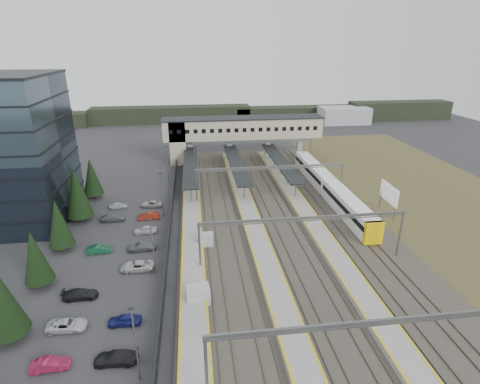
{
  "coord_description": "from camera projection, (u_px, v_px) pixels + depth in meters",
  "views": [
    {
      "loc": [
        -2.18,
        -51.28,
        28.61
      ],
      "look_at": [
        5.63,
        9.73,
        4.0
      ],
      "focal_mm": 28.0,
      "sensor_mm": 36.0,
      "label": 1
    }
  ],
  "objects": [
    {
      "name": "ground",
      "position": [
        212.0,
        241.0,
        58.11
      ],
      "size": [
        220.0,
        220.0,
        0.0
      ],
      "primitive_type": "plane",
      "color": "#2B2B2D",
      "rests_on": "ground"
    },
    {
      "name": "conifer_row",
      "position": [
        49.0,
        233.0,
        50.16
      ],
      "size": [
        4.42,
        49.82,
        9.5
      ],
      "color": "black",
      "rests_on": "ground"
    },
    {
      "name": "car_park",
      "position": [
        116.0,
        272.0,
        49.16
      ],
      "size": [
        10.44,
        44.61,
        1.25
      ],
      "color": "#9B9CA0",
      "rests_on": "ground"
    },
    {
      "name": "lampposts",
      "position": [
        158.0,
        215.0,
        56.71
      ],
      "size": [
        0.5,
        53.25,
        8.07
      ],
      "color": "slate",
      "rests_on": "ground"
    },
    {
      "name": "fence",
      "position": [
        171.0,
        223.0,
        61.58
      ],
      "size": [
        0.08,
        90.0,
        2.0
      ],
      "color": "#26282B",
      "rests_on": "ground"
    },
    {
      "name": "relay_cabin_near",
      "position": [
        198.0,
        295.0,
        43.75
      ],
      "size": [
        2.9,
        2.26,
        2.25
      ],
      "color": "#A8AAAD",
      "rests_on": "ground"
    },
    {
      "name": "relay_cabin_far",
      "position": [
        206.0,
        240.0,
        56.3
      ],
      "size": [
        2.2,
        1.85,
        1.96
      ],
      "color": "#A8AAAD",
      "rests_on": "ground"
    },
    {
      "name": "rail_corridor",
      "position": [
        265.0,
        221.0,
        63.71
      ],
      "size": [
        34.0,
        90.0,
        0.92
      ],
      "color": "#39352C",
      "rests_on": "ground"
    },
    {
      "name": "canopies",
      "position": [
        236.0,
        163.0,
        82.34
      ],
      "size": [
        23.1,
        30.0,
        3.28
      ],
      "color": "black",
      "rests_on": "ground"
    },
    {
      "name": "footbridge",
      "position": [
        232.0,
        130.0,
        94.75
      ],
      "size": [
        40.4,
        6.4,
        11.2
      ],
      "color": "tan",
      "rests_on": "ground"
    },
    {
      "name": "gantries",
      "position": [
        285.0,
        194.0,
        60.06
      ],
      "size": [
        28.4,
        62.28,
        7.17
      ],
      "color": "slate",
      "rests_on": "ground"
    },
    {
      "name": "train",
      "position": [
        329.0,
        188.0,
        73.72
      ],
      "size": [
        2.84,
        39.54,
        3.58
      ],
      "color": "white",
      "rests_on": "ground"
    },
    {
      "name": "billboard",
      "position": [
        389.0,
        194.0,
        66.13
      ],
      "size": [
        0.3,
        6.32,
        5.43
      ],
      "color": "slate",
      "rests_on": "ground"
    },
    {
      "name": "scrub_east",
      "position": [
        458.0,
        212.0,
        68.01
      ],
      "size": [
        34.0,
        120.0,
        0.06
      ],
      "color": "#473E24",
      "rests_on": "ground"
    },
    {
      "name": "treeline_far",
      "position": [
        259.0,
        114.0,
        144.8
      ],
      "size": [
        170.0,
        19.0,
        7.0
      ],
      "color": "black",
      "rests_on": "ground"
    }
  ]
}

